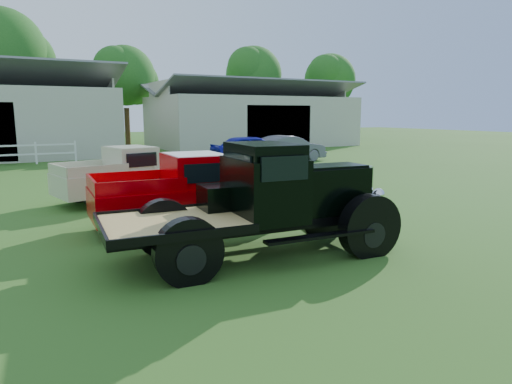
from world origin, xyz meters
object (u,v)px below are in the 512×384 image
vintage_flatbed (259,201)px  red_pickup (192,190)px  misc_car_grey (288,149)px  misc_car_blue (253,149)px  white_pickup (129,174)px

vintage_flatbed → red_pickup: bearing=99.0°
red_pickup → misc_car_grey: bearing=51.2°
red_pickup → misc_car_grey: size_ratio=1.10×
red_pickup → misc_car_blue: (7.84, 11.38, -0.11)m
white_pickup → misc_car_grey: white_pickup is taller
red_pickup → white_pickup: 4.08m
vintage_flatbed → white_pickup: vintage_flatbed is taller
red_pickup → white_pickup: bearing=100.8°
vintage_flatbed → red_pickup: 2.93m
vintage_flatbed → white_pickup: bearing=101.0°
white_pickup → misc_car_blue: size_ratio=0.98×
vintage_flatbed → misc_car_grey: bearing=59.8°
vintage_flatbed → red_pickup: vintage_flatbed is taller
red_pickup → misc_car_grey: (10.18, 11.45, -0.16)m
red_pickup → misc_car_grey: 15.32m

